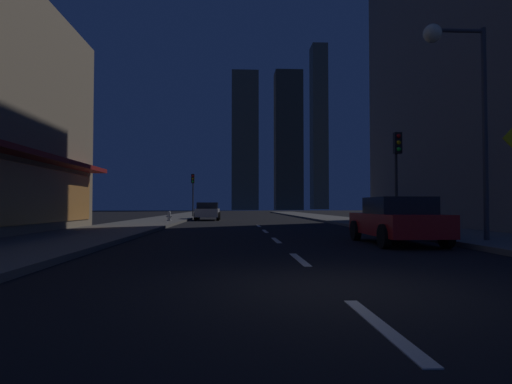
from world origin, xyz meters
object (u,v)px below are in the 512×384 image
at_px(traffic_light_near_right, 397,159).
at_px(street_lamp_right, 458,79).
at_px(car_parked_far, 208,211).
at_px(fire_hydrant_far_left, 169,216).
at_px(car_parked_near, 397,220).
at_px(traffic_light_far_left, 193,185).

distance_m(traffic_light_near_right, street_lamp_right, 5.54).
height_order(car_parked_far, street_lamp_right, street_lamp_right).
height_order(fire_hydrant_far_left, traffic_light_near_right, traffic_light_near_right).
xyz_separation_m(car_parked_near, street_lamp_right, (1.78, -0.43, 4.33)).
distance_m(car_parked_far, traffic_light_far_left, 7.67).
height_order(traffic_light_near_right, traffic_light_far_left, same).
height_order(car_parked_far, fire_hydrant_far_left, car_parked_far).
relative_size(car_parked_far, fire_hydrant_far_left, 6.48).
bearing_deg(traffic_light_far_left, street_lamp_right, -69.85).
bearing_deg(traffic_light_far_left, car_parked_near, -72.70).
bearing_deg(traffic_light_far_left, traffic_light_near_right, -65.77).
bearing_deg(traffic_light_near_right, traffic_light_far_left, 114.23).
height_order(fire_hydrant_far_left, traffic_light_far_left, traffic_light_far_left).
distance_m(car_parked_far, street_lamp_right, 24.73).
distance_m(car_parked_far, traffic_light_near_right, 19.81).
bearing_deg(fire_hydrant_far_left, street_lamp_right, -56.55).
relative_size(traffic_light_near_right, traffic_light_far_left, 1.00).
distance_m(traffic_light_near_right, traffic_light_far_left, 26.80).
relative_size(traffic_light_far_left, street_lamp_right, 0.64).
relative_size(fire_hydrant_far_left, traffic_light_near_right, 0.16).
bearing_deg(fire_hydrant_far_left, traffic_light_far_left, 88.18).
height_order(car_parked_near, fire_hydrant_far_left, car_parked_near).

